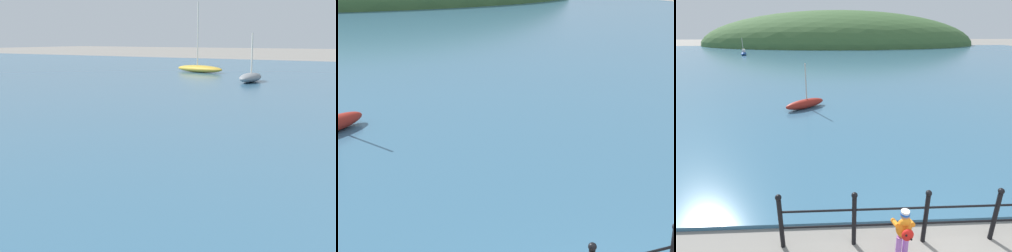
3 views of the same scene
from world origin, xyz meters
TOP-DOWN VIEW (x-y plane):
  - boat_nearest_quay at (20.83, 17.58)m, footprint 1.63×3.73m
  - boat_mid_harbor at (16.07, 12.13)m, footprint 2.51×1.05m

SIDE VIEW (x-z plane):
  - boat_mid_harbor at x=16.07m, z-range -0.87..1.56m
  - boat_nearest_quay at x=20.83m, z-range -1.86..2.58m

